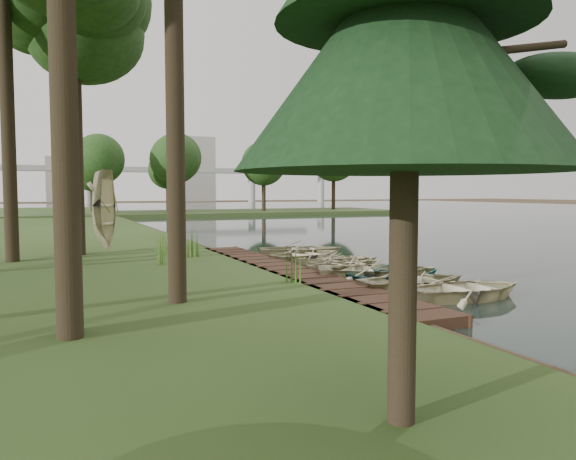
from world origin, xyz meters
name	(u,v)px	position (x,y,z in m)	size (l,w,h in m)	color
ground	(330,275)	(0.00, 0.00, 0.00)	(300.00, 300.00, 0.00)	#3D2F1D
water	(525,224)	(30.00, 20.00, 0.03)	(130.00, 200.00, 0.05)	black
boardwalk	(288,274)	(-1.60, 0.00, 0.15)	(1.60, 16.00, 0.30)	#331F13
peninsula	(198,213)	(8.00, 50.00, 0.23)	(50.00, 14.00, 0.45)	#33471F
far_trees	(170,162)	(4.67, 50.00, 6.43)	(45.60, 5.60, 8.80)	black
bridge	(142,174)	(12.31, 120.00, 7.08)	(95.90, 4.00, 8.60)	#A5A5A0
building_a	(195,169)	(30.00, 140.00, 9.00)	(10.00, 8.00, 18.00)	#A5A5A0
building_b	(62,179)	(-5.00, 145.00, 6.00)	(8.00, 8.00, 12.00)	#A5A5A0
rowboat_0	(468,286)	(1.25, -5.51, 0.40)	(2.44, 3.42, 0.71)	#BEB58A
rowboat_1	(415,278)	(0.72, -3.89, 0.40)	(2.44, 3.42, 0.71)	#BEB58A
rowboat_2	(397,272)	(1.03, -2.56, 0.38)	(2.30, 3.22, 0.67)	#2A7477
rowboat_3	(377,268)	(0.74, -1.83, 0.45)	(2.75, 3.86, 0.80)	#BEB58A
rowboat_4	(350,263)	(0.76, -0.02, 0.39)	(2.34, 3.28, 0.68)	#BEB58A
rowboat_5	(347,260)	(1.21, 0.95, 0.37)	(2.19, 3.07, 0.64)	#BEB58A
rowboat_6	(335,257)	(1.22, 1.98, 0.36)	(2.14, 3.00, 0.62)	#BEB58A
rowboat_7	(307,253)	(0.75, 3.49, 0.39)	(2.36, 3.31, 0.68)	#BEB58A
rowboat_8	(301,248)	(1.17, 5.01, 0.43)	(2.63, 3.69, 0.76)	#BEB58A
stored_rowboat	(107,243)	(-6.66, 8.14, 0.67)	(2.55, 3.56, 0.74)	#BEB58A
tree_6	(74,18)	(-7.80, 7.34, 9.86)	(4.89, 4.89, 11.72)	black
reeds_0	(292,265)	(-2.60, -2.59, 0.82)	(0.60, 0.60, 1.04)	#3F661E
reeds_1	(160,250)	(-5.35, 2.96, 0.83)	(0.60, 0.60, 1.06)	#3F661E
reeds_2	(192,243)	(-3.70, 4.84, 0.84)	(0.60, 0.60, 1.08)	#3F661E
reeds_3	(161,243)	(-4.70, 6.23, 0.76)	(0.60, 0.60, 0.91)	#3F661E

